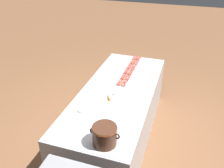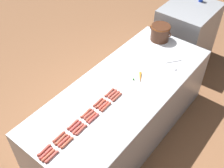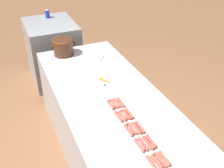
# 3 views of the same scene
# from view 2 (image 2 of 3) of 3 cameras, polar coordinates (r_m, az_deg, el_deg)

# --- Properties ---
(ground_plane) EXTENTS (20.00, 20.00, 0.00)m
(ground_plane) POSITION_cam_2_polar(r_m,az_deg,el_deg) (3.76, 2.10, -9.57)
(ground_plane) COLOR brown
(griddle_counter) EXTENTS (0.99, 2.48, 0.82)m
(griddle_counter) POSITION_cam_2_polar(r_m,az_deg,el_deg) (3.44, 2.28, -5.45)
(griddle_counter) COLOR #ADAFB5
(griddle_counter) RESTS_ON ground_plane
(back_cabinet) EXTENTS (0.73, 0.89, 0.96)m
(back_cabinet) POSITION_cam_2_polar(r_m,az_deg,el_deg) (4.76, 14.88, 9.96)
(back_cabinet) COLOR #939599
(back_cabinet) RESTS_ON ground_plane
(hot_dog_0) EXTENTS (0.03, 0.16, 0.03)m
(hot_dog_0) POSITION_cam_2_polar(r_m,az_deg,el_deg) (2.66, -13.79, -13.08)
(hot_dog_0) COLOR #AF473C
(hot_dog_0) RESTS_ON griddle_counter
(hot_dog_1) EXTENTS (0.03, 0.16, 0.03)m
(hot_dog_1) POSITION_cam_2_polar(r_m,az_deg,el_deg) (2.72, -10.87, -10.60)
(hot_dog_1) COLOR #B84C3B
(hot_dog_1) RESTS_ON griddle_counter
(hot_dog_2) EXTENTS (0.03, 0.16, 0.03)m
(hot_dog_2) POSITION_cam_2_polar(r_m,az_deg,el_deg) (2.78, -8.05, -8.22)
(hot_dog_2) COLOR #B74E41
(hot_dog_2) RESTS_ON griddle_counter
(hot_dog_3) EXTENTS (0.03, 0.16, 0.03)m
(hot_dog_3) POSITION_cam_2_polar(r_m,az_deg,el_deg) (2.86, -5.36, -5.97)
(hot_dog_3) COLOR #B34D3A
(hot_dog_3) RESTS_ON griddle_counter
(hot_dog_4) EXTENTS (0.03, 0.16, 0.03)m
(hot_dog_4) POSITION_cam_2_polar(r_m,az_deg,el_deg) (2.96, -2.87, -3.73)
(hot_dog_4) COLOR #AC4838
(hot_dog_4) RESTS_ON griddle_counter
(hot_dog_5) EXTENTS (0.03, 0.16, 0.03)m
(hot_dog_5) POSITION_cam_2_polar(r_m,az_deg,el_deg) (3.05, -0.53, -1.75)
(hot_dog_5) COLOR #AC4D3D
(hot_dog_5) RESTS_ON griddle_counter
(hot_dog_6) EXTENTS (0.03, 0.16, 0.03)m
(hot_dog_6) POSITION_cam_2_polar(r_m,az_deg,el_deg) (2.64, -13.42, -13.68)
(hot_dog_6) COLOR #B7453D
(hot_dog_6) RESTS_ON griddle_counter
(hot_dog_7) EXTENTS (0.04, 0.16, 0.03)m
(hot_dog_7) POSITION_cam_2_polar(r_m,az_deg,el_deg) (2.69, -10.40, -11.12)
(hot_dog_7) COLOR #AB513B
(hot_dog_7) RESTS_ON griddle_counter
(hot_dog_8) EXTENTS (0.03, 0.16, 0.03)m
(hot_dog_8) POSITION_cam_2_polar(r_m,az_deg,el_deg) (2.77, -7.48, -8.57)
(hot_dog_8) COLOR #B84541
(hot_dog_8) RESTS_ON griddle_counter
(hot_dog_9) EXTENTS (0.04, 0.16, 0.03)m
(hot_dog_9) POSITION_cam_2_polar(r_m,az_deg,el_deg) (2.85, -4.78, -6.22)
(hot_dog_9) COLOR #AE4E41
(hot_dog_9) RESTS_ON griddle_counter
(hot_dog_10) EXTENTS (0.04, 0.16, 0.03)m
(hot_dog_10) POSITION_cam_2_polar(r_m,az_deg,el_deg) (2.94, -2.32, -4.09)
(hot_dog_10) COLOR #B74F3C
(hot_dog_10) RESTS_ON griddle_counter
(hot_dog_11) EXTENTS (0.03, 0.16, 0.03)m
(hot_dog_11) POSITION_cam_2_polar(r_m,az_deg,el_deg) (3.04, 0.06, -1.99)
(hot_dog_11) COLOR #B34F41
(hot_dog_11) RESTS_ON griddle_counter
(hot_dog_12) EXTENTS (0.03, 0.16, 0.03)m
(hot_dog_12) POSITION_cam_2_polar(r_m,az_deg,el_deg) (2.62, -12.95, -14.07)
(hot_dog_12) COLOR #B3533C
(hot_dog_12) RESTS_ON griddle_counter
(hot_dog_13) EXTENTS (0.03, 0.16, 0.03)m
(hot_dog_13) POSITION_cam_2_polar(r_m,az_deg,el_deg) (2.68, -9.83, -11.44)
(hot_dog_13) COLOR #B84A3E
(hot_dog_13) RESTS_ON griddle_counter
(hot_dog_14) EXTENTS (0.03, 0.16, 0.03)m
(hot_dog_14) POSITION_cam_2_polar(r_m,az_deg,el_deg) (2.75, -6.97, -9.05)
(hot_dog_14) COLOR #B04A3D
(hot_dog_14) RESTS_ON griddle_counter
(hot_dog_15) EXTENTS (0.03, 0.16, 0.03)m
(hot_dog_15) POSITION_cam_2_polar(r_m,az_deg,el_deg) (2.83, -4.30, -6.71)
(hot_dog_15) COLOR #B54C39
(hot_dog_15) RESTS_ON griddle_counter
(hot_dog_16) EXTENTS (0.03, 0.16, 0.03)m
(hot_dog_16) POSITION_cam_2_polar(r_m,az_deg,el_deg) (2.92, -1.72, -4.41)
(hot_dog_16) COLOR #B8493A
(hot_dog_16) RESTS_ON griddle_counter
(hot_dog_17) EXTENTS (0.03, 0.16, 0.03)m
(hot_dog_17) POSITION_cam_2_polar(r_m,az_deg,el_deg) (3.02, 0.62, -2.31)
(hot_dog_17) COLOR #B05040
(hot_dog_17) RESTS_ON griddle_counter
(hot_dog_18) EXTENTS (0.03, 0.16, 0.03)m
(hot_dog_18) POSITION_cam_2_polar(r_m,az_deg,el_deg) (2.61, -12.26, -14.39)
(hot_dog_18) COLOR #BA4D42
(hot_dog_18) RESTS_ON griddle_counter
(hot_dog_19) EXTENTS (0.03, 0.16, 0.03)m
(hot_dog_19) POSITION_cam_2_polar(r_m,az_deg,el_deg) (2.66, -9.23, -11.82)
(hot_dog_19) COLOR #B9533B
(hot_dog_19) RESTS_ON griddle_counter
(hot_dog_20) EXTENTS (0.03, 0.16, 0.03)m
(hot_dog_20) POSITION_cam_2_polar(r_m,az_deg,el_deg) (2.73, -6.38, -9.33)
(hot_dog_20) COLOR #B24B3E
(hot_dog_20) RESTS_ON griddle_counter
(hot_dog_21) EXTENTS (0.03, 0.16, 0.03)m
(hot_dog_21) POSITION_cam_2_polar(r_m,az_deg,el_deg) (2.81, -3.84, -7.06)
(hot_dog_21) COLOR #B74741
(hot_dog_21) RESTS_ON griddle_counter
(hot_dog_22) EXTENTS (0.03, 0.16, 0.03)m
(hot_dog_22) POSITION_cam_2_polar(r_m,az_deg,el_deg) (2.91, -1.24, -4.71)
(hot_dog_22) COLOR #B14E3B
(hot_dog_22) RESTS_ON griddle_counter
(hot_dog_23) EXTENTS (0.03, 0.16, 0.03)m
(hot_dog_23) POSITION_cam_2_polar(r_m,az_deg,el_deg) (3.00, 1.03, -2.68)
(hot_dog_23) COLOR #AC4D3B
(hot_dog_23) RESTS_ON griddle_counter
(bean_pot) EXTENTS (0.33, 0.26, 0.22)m
(bean_pot) POSITION_cam_2_polar(r_m,az_deg,el_deg) (3.85, 9.90, 10.50)
(bean_pot) COLOR #472616
(bean_pot) RESTS_ON griddle_counter
(serving_spoon) EXTENTS (0.19, 0.24, 0.02)m
(serving_spoon) POSITION_cam_2_polar(r_m,az_deg,el_deg) (3.48, 12.67, 3.63)
(serving_spoon) COLOR #B7B7BC
(serving_spoon) RESTS_ON griddle_counter
(carrot) EXTENTS (0.12, 0.16, 0.03)m
(carrot) POSITION_cam_2_polar(r_m,az_deg,el_deg) (3.24, 5.72, 1.36)
(carrot) COLOR orange
(carrot) RESTS_ON griddle_counter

